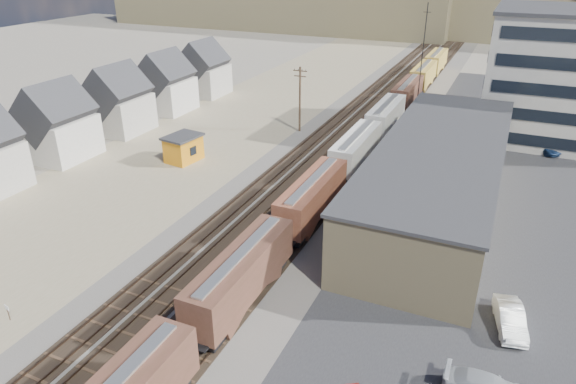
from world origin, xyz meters
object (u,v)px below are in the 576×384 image
at_px(freight_train, 372,131).
at_px(parked_car_white, 510,319).
at_px(utility_pole_north, 300,98).
at_px(parked_car_blue, 544,147).
at_px(maintenance_shed, 183,148).

relative_size(freight_train, parked_car_white, 23.10).
relative_size(utility_pole_north, parked_car_blue, 1.79).
xyz_separation_m(maintenance_shed, parked_car_white, (41.52, -18.26, -0.97)).
distance_m(freight_train, utility_pole_north, 12.94).
relative_size(parked_car_white, parked_car_blue, 0.93).
distance_m(utility_pole_north, maintenance_shed, 20.16).
distance_m(parked_car_white, parked_car_blue, 41.48).
xyz_separation_m(freight_train, parked_car_blue, (22.33, 8.81, -2.02)).
bearing_deg(utility_pole_north, parked_car_white, -48.08).
xyz_separation_m(utility_pole_north, maintenance_shed, (-9.45, -17.47, -3.48)).
distance_m(maintenance_shed, parked_car_white, 45.37).
height_order(parked_car_white, parked_car_blue, parked_car_white).
relative_size(freight_train, parked_car_blue, 21.43).
bearing_deg(utility_pole_north, freight_train, -14.31).
distance_m(freight_train, maintenance_shed, 26.06).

